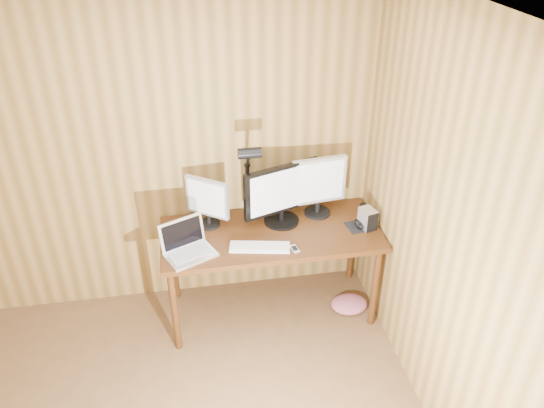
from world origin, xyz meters
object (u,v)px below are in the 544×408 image
object	(u,v)px
laptop	(187,246)
mouse	(360,224)
desk_lamp	(249,173)
monitor_center	(282,193)
phone	(295,249)
monitor_right	(319,185)
speaker	(363,210)
desk	(269,240)
monitor_left	(207,201)
keyboard	(260,247)
hard_drive	(368,218)

from	to	relation	value
laptop	mouse	xyz separation A→B (m)	(1.28, 0.11, -0.03)
laptop	desk_lamp	size ratio (longest dim) A/B	0.57
monitor_center	phone	world-z (taller)	monitor_center
monitor_right	desk_lamp	world-z (taller)	desk_lamp
speaker	desk	bearing A→B (deg)	-178.65
mouse	desk_lamp	size ratio (longest dim) A/B	0.17
laptop	phone	size ratio (longest dim) A/B	4.10
desk	laptop	xyz separation A→B (m)	(-0.61, -0.22, 0.18)
laptop	phone	xyz separation A→B (m)	(0.74, -0.09, -0.05)
monitor_right	mouse	xyz separation A→B (m)	(0.27, -0.23, -0.23)
mouse	monitor_left	bearing A→B (deg)	176.22
monitor_right	monitor_left	bearing A→B (deg)	174.67
keyboard	speaker	bearing A→B (deg)	29.34
desk	monitor_right	xyz separation A→B (m)	(0.40, 0.11, 0.38)
hard_drive	speaker	size ratio (longest dim) A/B	1.40
monitor_center	desk_lamp	distance (m)	0.30
desk_lamp	speaker	bearing A→B (deg)	9.24
speaker	hard_drive	bearing A→B (deg)	-94.47
mouse	speaker	size ratio (longest dim) A/B	1.09
monitor_right	desk_lamp	distance (m)	0.56
mouse	monitor_right	bearing A→B (deg)	146.73
monitor_right	keyboard	distance (m)	0.68
laptop	speaker	distance (m)	1.36
monitor_center	phone	distance (m)	0.44
keyboard	desk	bearing A→B (deg)	77.84
monitor_right	speaker	size ratio (longest dim) A/B	4.27
keyboard	monitor_right	bearing A→B (deg)	47.46
mouse	hard_drive	size ratio (longest dim) A/B	0.78
monitor_right	hard_drive	world-z (taller)	monitor_right
mouse	speaker	world-z (taller)	speaker
monitor_left	hard_drive	size ratio (longest dim) A/B	2.49
desk	keyboard	bearing A→B (deg)	-113.37
laptop	keyboard	xyz separation A→B (m)	(0.50, -0.04, -0.05)
desk	phone	bearing A→B (deg)	-68.07
laptop	keyboard	bearing A→B (deg)	-28.63
desk	phone	size ratio (longest dim) A/B	16.41
monitor_center	monitor_left	world-z (taller)	monitor_center
monitor_left	mouse	world-z (taller)	monitor_left
monitor_left	phone	world-z (taller)	monitor_left
laptop	monitor_center	bearing A→B (deg)	-3.71
laptop	hard_drive	distance (m)	1.33
desk	desk_lamp	distance (m)	0.58
monitor_right	speaker	distance (m)	0.40
monitor_right	hard_drive	size ratio (longest dim) A/B	3.04
monitor_left	keyboard	bearing A→B (deg)	-11.62
monitor_left	keyboard	distance (m)	0.52
speaker	desk_lamp	bearing A→B (deg)	177.33
desk	speaker	distance (m)	0.75
laptop	keyboard	world-z (taller)	laptop
monitor_right	phone	bearing A→B (deg)	-128.69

